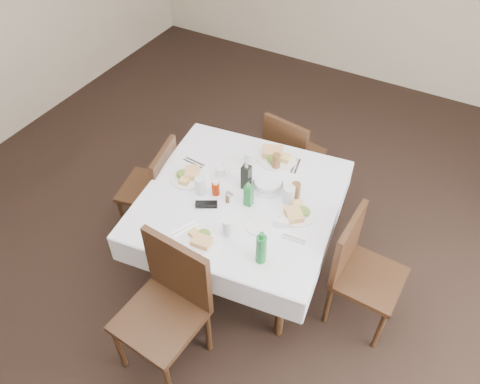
{
  "coord_description": "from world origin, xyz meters",
  "views": [
    {
      "loc": [
        1.07,
        -1.79,
        3.1
      ],
      "look_at": [
        -0.05,
        0.23,
        0.8
      ],
      "focal_mm": 35.0,
      "sensor_mm": 36.0,
      "label": 1
    }
  ],
  "objects_px": {
    "dining_table": "(240,204)",
    "green_bottle": "(261,249)",
    "oil_cruet_green": "(249,194)",
    "water_s": "(228,227)",
    "chair_west": "(156,184)",
    "oil_cruet_dark": "(246,176)",
    "chair_east": "(359,266)",
    "water_w": "(200,186)",
    "bread_basket": "(268,184)",
    "ketchup_bottle": "(216,188)",
    "chair_south": "(169,300)",
    "water_e": "(289,196)",
    "coffee_mug": "(221,173)",
    "chair_north": "(290,152)",
    "water_n": "(249,159)"
  },
  "relations": [
    {
      "from": "dining_table",
      "to": "green_bottle",
      "type": "xyz_separation_m",
      "value": [
        0.38,
        -0.42,
        0.19
      ]
    },
    {
      "from": "oil_cruet_green",
      "to": "water_s",
      "type": "bearing_deg",
      "value": -87.66
    },
    {
      "from": "chair_west",
      "to": "oil_cruet_dark",
      "type": "xyz_separation_m",
      "value": [
        0.78,
        0.08,
        0.37
      ]
    },
    {
      "from": "chair_east",
      "to": "water_s",
      "type": "xyz_separation_m",
      "value": [
        -0.81,
        -0.36,
        0.3
      ]
    },
    {
      "from": "water_w",
      "to": "green_bottle",
      "type": "relative_size",
      "value": 0.54
    },
    {
      "from": "bread_basket",
      "to": "water_s",
      "type": "bearing_deg",
      "value": -93.55
    },
    {
      "from": "water_w",
      "to": "ketchup_bottle",
      "type": "bearing_deg",
      "value": 23.65
    },
    {
      "from": "green_bottle",
      "to": "dining_table",
      "type": "bearing_deg",
      "value": 131.76
    },
    {
      "from": "chair_south",
      "to": "water_w",
      "type": "height_order",
      "value": "chair_south"
    },
    {
      "from": "oil_cruet_green",
      "to": "water_e",
      "type": "bearing_deg",
      "value": 30.47
    },
    {
      "from": "water_w",
      "to": "bread_basket",
      "type": "bearing_deg",
      "value": 35.12
    },
    {
      "from": "water_w",
      "to": "ketchup_bottle",
      "type": "distance_m",
      "value": 0.11
    },
    {
      "from": "coffee_mug",
      "to": "chair_south",
      "type": "bearing_deg",
      "value": -79.08
    },
    {
      "from": "ketchup_bottle",
      "to": "coffee_mug",
      "type": "xyz_separation_m",
      "value": [
        -0.06,
        0.17,
        -0.01
      ]
    },
    {
      "from": "chair_north",
      "to": "water_s",
      "type": "bearing_deg",
      "value": -85.11
    },
    {
      "from": "coffee_mug",
      "to": "green_bottle",
      "type": "bearing_deg",
      "value": -41.56
    },
    {
      "from": "chair_east",
      "to": "green_bottle",
      "type": "bearing_deg",
      "value": -140.07
    },
    {
      "from": "dining_table",
      "to": "chair_west",
      "type": "relative_size",
      "value": 1.72
    },
    {
      "from": "water_e",
      "to": "ketchup_bottle",
      "type": "relative_size",
      "value": 1.26
    },
    {
      "from": "chair_south",
      "to": "water_w",
      "type": "relative_size",
      "value": 7.37
    },
    {
      "from": "water_n",
      "to": "water_e",
      "type": "relative_size",
      "value": 0.82
    },
    {
      "from": "water_e",
      "to": "bread_basket",
      "type": "height_order",
      "value": "water_e"
    },
    {
      "from": "water_n",
      "to": "bread_basket",
      "type": "xyz_separation_m",
      "value": [
        0.23,
        -0.15,
        -0.03
      ]
    },
    {
      "from": "water_s",
      "to": "chair_east",
      "type": "bearing_deg",
      "value": 23.79
    },
    {
      "from": "chair_north",
      "to": "coffee_mug",
      "type": "bearing_deg",
      "value": -105.0
    },
    {
      "from": "bread_basket",
      "to": "chair_west",
      "type": "bearing_deg",
      "value": -170.52
    },
    {
      "from": "chair_west",
      "to": "oil_cruet_dark",
      "type": "height_order",
      "value": "oil_cruet_dark"
    },
    {
      "from": "chair_north",
      "to": "water_e",
      "type": "xyz_separation_m",
      "value": [
        0.33,
        -0.8,
        0.33
      ]
    },
    {
      "from": "water_w",
      "to": "green_bottle",
      "type": "distance_m",
      "value": 0.72
    },
    {
      "from": "chair_north",
      "to": "chair_east",
      "type": "xyz_separation_m",
      "value": [
        0.91,
        -0.89,
        0.02
      ]
    },
    {
      "from": "water_s",
      "to": "chair_west",
      "type": "bearing_deg",
      "value": 157.91
    },
    {
      "from": "bread_basket",
      "to": "green_bottle",
      "type": "distance_m",
      "value": 0.65
    },
    {
      "from": "chair_east",
      "to": "chair_west",
      "type": "relative_size",
      "value": 1.06
    },
    {
      "from": "chair_west",
      "to": "water_s",
      "type": "distance_m",
      "value": 1.01
    },
    {
      "from": "water_e",
      "to": "ketchup_bottle",
      "type": "height_order",
      "value": "water_e"
    },
    {
      "from": "water_e",
      "to": "oil_cruet_green",
      "type": "height_order",
      "value": "oil_cruet_green"
    },
    {
      "from": "water_e",
      "to": "coffee_mug",
      "type": "height_order",
      "value": "water_e"
    },
    {
      "from": "water_n",
      "to": "green_bottle",
      "type": "height_order",
      "value": "green_bottle"
    },
    {
      "from": "water_s",
      "to": "bread_basket",
      "type": "relative_size",
      "value": 0.6
    },
    {
      "from": "dining_table",
      "to": "bread_basket",
      "type": "relative_size",
      "value": 6.84
    },
    {
      "from": "chair_south",
      "to": "oil_cruet_green",
      "type": "bearing_deg",
      "value": 81.52
    },
    {
      "from": "water_e",
      "to": "oil_cruet_dark",
      "type": "distance_m",
      "value": 0.33
    },
    {
      "from": "water_e",
      "to": "chair_south",
      "type": "bearing_deg",
      "value": -110.57
    },
    {
      "from": "chair_south",
      "to": "dining_table",
      "type": "bearing_deg",
      "value": 87.45
    },
    {
      "from": "ketchup_bottle",
      "to": "green_bottle",
      "type": "height_order",
      "value": "green_bottle"
    },
    {
      "from": "water_n",
      "to": "water_w",
      "type": "height_order",
      "value": "water_w"
    },
    {
      "from": "chair_north",
      "to": "chair_west",
      "type": "bearing_deg",
      "value": -131.31
    },
    {
      "from": "water_e",
      "to": "water_w",
      "type": "height_order",
      "value": "water_e"
    },
    {
      "from": "water_e",
      "to": "coffee_mug",
      "type": "distance_m",
      "value": 0.54
    },
    {
      "from": "green_bottle",
      "to": "water_w",
      "type": "bearing_deg",
      "value": 153.49
    }
  ]
}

